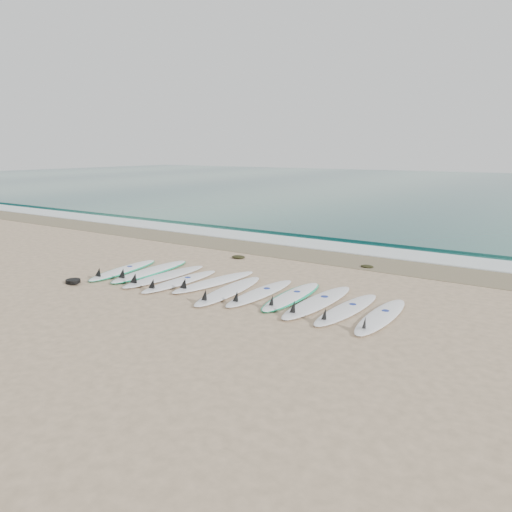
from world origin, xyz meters
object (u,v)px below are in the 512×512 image
Objects in this scene: surfboard_10 at (380,316)px; leash_coil at (73,281)px; surfboard_0 at (123,270)px; surfboard_5 at (228,291)px.

leash_coil is (-6.52, -1.50, -0.00)m from surfboard_10.
surfboard_0 is 0.96× the size of surfboard_5.
surfboard_10 is (6.44, 0.16, 0.01)m from surfboard_0.
surfboard_0 is at bearing 86.27° from leash_coil.
surfboard_0 reaches higher than surfboard_10.
surfboard_10 is at bearing -2.36° from surfboard_5.
surfboard_5 reaches higher than surfboard_0.
surfboard_10 is at bearing -7.99° from surfboard_0.
leash_coil is at bearing -168.46° from surfboard_10.
surfboard_5 is 5.56× the size of leash_coil.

